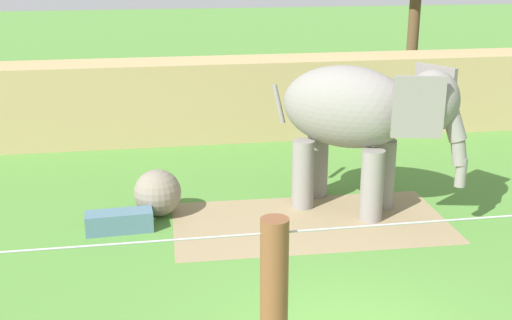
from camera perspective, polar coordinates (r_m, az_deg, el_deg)
dirt_patch at (r=14.44m, az=4.77°, el=-5.43°), size 6.06×3.27×0.01m
embankment_wall at (r=20.74m, az=-1.55°, el=5.41°), size 36.00×1.80×2.46m
elephant at (r=14.60m, az=9.14°, el=3.88°), size 3.99×3.50×3.36m
enrichment_ball at (r=14.76m, az=-8.57°, el=-2.85°), size 1.06×1.06×1.06m
feed_trough at (r=14.18m, az=-11.81°, el=-5.27°), size 1.42×0.57×0.44m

